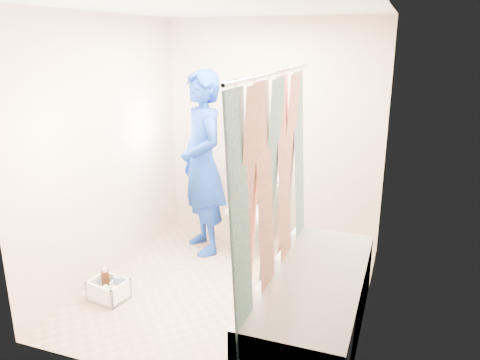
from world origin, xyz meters
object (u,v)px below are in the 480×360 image
(bathtub, at_px, (313,302))
(plumber, at_px, (202,164))
(toilet, at_px, (255,215))
(cleaning_caddy, at_px, (109,291))

(bathtub, xyz_separation_m, plumber, (-1.40, 1.10, 0.68))
(toilet, bearing_deg, plumber, -151.88)
(toilet, xyz_separation_m, cleaning_caddy, (-0.85, -1.42, -0.30))
(bathtub, xyz_separation_m, toilet, (-0.89, 1.29, 0.12))
(cleaning_caddy, bearing_deg, plumber, 83.93)
(bathtub, height_order, cleaning_caddy, bathtub)
(toilet, relative_size, plumber, 0.41)
(toilet, distance_m, plumber, 0.78)
(plumber, distance_m, cleaning_caddy, 1.54)
(toilet, bearing_deg, cleaning_caddy, -113.25)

